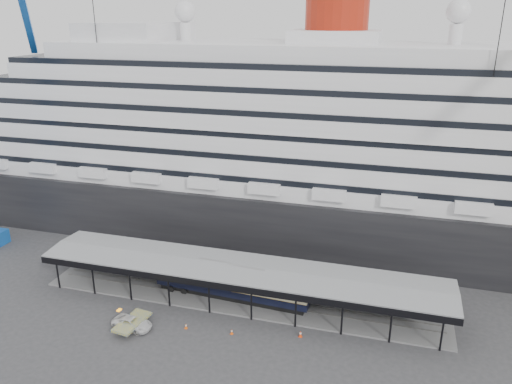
% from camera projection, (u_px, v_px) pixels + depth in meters
% --- Properties ---
extents(ground, '(200.00, 200.00, 0.00)m').
position_uv_depth(ground, '(228.00, 320.00, 64.54)').
color(ground, '#333336').
rests_on(ground, ground).
extents(cruise_ship, '(130.00, 30.00, 43.90)m').
position_uv_depth(cruise_ship, '(286.00, 129.00, 87.30)').
color(cruise_ship, black).
rests_on(cruise_ship, ground).
extents(platform_canopy, '(56.00, 9.18, 5.30)m').
position_uv_depth(platform_canopy, '(240.00, 285.00, 68.27)').
color(platform_canopy, slate).
rests_on(platform_canopy, ground).
extents(port_truck, '(5.43, 3.05, 1.43)m').
position_uv_depth(port_truck, '(132.00, 323.00, 62.60)').
color(port_truck, silver).
rests_on(port_truck, ground).
extents(pullman_carriage, '(22.08, 4.17, 21.54)m').
position_uv_depth(pullman_carriage, '(232.00, 282.00, 68.47)').
color(pullman_carriage, black).
rests_on(pullman_carriage, ground).
extents(traffic_cone_left, '(0.44, 0.44, 0.72)m').
position_uv_depth(traffic_cone_left, '(186.00, 326.00, 62.64)').
color(traffic_cone_left, '#EA590D').
rests_on(traffic_cone_left, ground).
extents(traffic_cone_mid, '(0.47, 0.47, 0.71)m').
position_uv_depth(traffic_cone_mid, '(232.00, 332.00, 61.55)').
color(traffic_cone_mid, '#F45A0D').
rests_on(traffic_cone_mid, ground).
extents(traffic_cone_right, '(0.51, 0.51, 0.83)m').
position_uv_depth(traffic_cone_right, '(300.00, 334.00, 61.00)').
color(traffic_cone_right, '#F73E0D').
rests_on(traffic_cone_right, ground).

